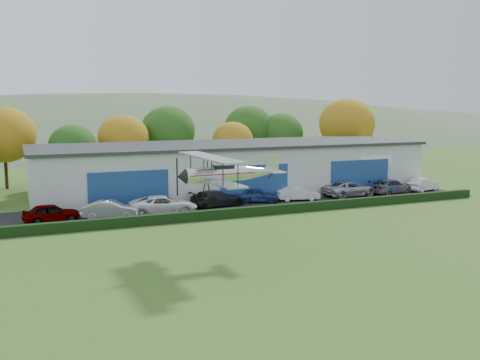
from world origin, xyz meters
name	(u,v)px	position (x,y,z in m)	size (l,w,h in m)	color
ground	(335,275)	(0.00, 0.00, 0.00)	(300.00, 300.00, 0.00)	#3D6820
apron	(239,205)	(3.00, 21.00, 0.03)	(48.00, 9.00, 0.05)	black
hedge	(261,211)	(3.00, 16.20, 0.40)	(46.00, 0.60, 0.80)	black
hangar	(231,168)	(5.00, 27.98, 2.66)	(40.60, 12.60, 5.30)	#B2B7BC
tree_belt	(162,135)	(0.85, 40.62, 5.61)	(75.70, 13.22, 10.12)	#3D2614
distant_hills	(60,181)	(-4.38, 140.00, -13.05)	(430.00, 196.00, 56.00)	#4C6642
car_0	(51,213)	(-13.59, 20.03, 0.79)	(1.75, 4.35, 1.48)	gray
car_1	(111,210)	(-9.02, 19.55, 0.80)	(1.59, 4.56, 1.50)	silver
car_2	(163,205)	(-4.58, 19.58, 0.85)	(2.66, 5.77, 1.60)	silver
car_3	(217,198)	(0.90, 21.19, 0.78)	(2.06, 5.06, 1.47)	black
car_4	(257,195)	(5.12, 21.58, 0.74)	(1.63, 4.06, 1.38)	navy
car_5	(298,193)	(9.22, 21.07, 0.73)	(1.44, 4.13, 1.36)	silver
car_6	(349,189)	(15.11, 21.05, 0.84)	(2.62, 5.69, 1.58)	silver
car_7	(391,186)	(20.20, 20.91, 0.80)	(2.09, 5.14, 1.49)	gray
car_8	(423,184)	(24.45, 20.88, 0.76)	(1.50, 4.30, 1.42)	silver
biplane	(225,172)	(-4.19, 6.06, 5.21)	(6.83, 7.80, 2.93)	silver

